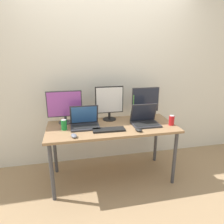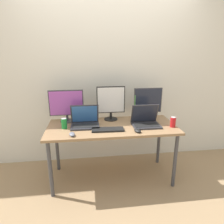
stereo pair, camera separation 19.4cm
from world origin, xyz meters
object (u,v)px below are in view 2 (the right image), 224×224
(soda_can_near_keyboard, at_px, (173,122))
(soda_can_by_laptop, at_px, (64,123))
(bamboo_vase, at_px, (134,116))
(laptop_secondary, at_px, (146,121))
(monitor_left, at_px, (66,105))
(work_desk, at_px, (112,131))
(keyboard_main, at_px, (108,130))
(mouse_by_keyboard, at_px, (72,134))
(mouse_by_laptop, at_px, (137,131))
(monitor_center, at_px, (111,102))
(monitor_right, at_px, (148,103))
(laptop_silver, at_px, (85,121))

(soda_can_near_keyboard, relative_size, soda_can_by_laptop, 1.00)
(soda_can_by_laptop, relative_size, bamboo_vase, 0.36)
(laptop_secondary, bearing_deg, monitor_left, 164.65)
(work_desk, xyz_separation_m, laptop_secondary, (0.42, -0.03, 0.13))
(keyboard_main, xyz_separation_m, mouse_by_keyboard, (-0.41, -0.11, 0.01))
(work_desk, distance_m, mouse_by_laptop, 0.37)
(work_desk, relative_size, monitor_center, 3.51)
(keyboard_main, distance_m, soda_can_near_keyboard, 0.81)
(work_desk, distance_m, monitor_right, 0.64)
(monitor_center, xyz_separation_m, laptop_secondary, (0.40, -0.27, -0.18))
(monitor_center, height_order, laptop_silver, monitor_center)
(work_desk, xyz_separation_m, laptop_silver, (-0.33, 0.04, 0.13))
(laptop_silver, bearing_deg, monitor_center, 29.49)
(monitor_center, relative_size, monitor_right, 1.08)
(monitor_right, height_order, bamboo_vase, monitor_right)
(monitor_left, relative_size, soda_can_by_laptop, 3.50)
(monitor_right, height_order, laptop_silver, monitor_right)
(mouse_by_keyboard, bearing_deg, keyboard_main, 1.44)
(monitor_center, bearing_deg, keyboard_main, -102.37)
(soda_can_by_laptop, xyz_separation_m, bamboo_vase, (0.90, 0.14, 0.01))
(soda_can_near_keyboard, distance_m, bamboo_vase, 0.49)
(monitor_left, xyz_separation_m, bamboo_vase, (0.88, -0.11, -0.15))
(laptop_silver, height_order, keyboard_main, laptop_silver)
(mouse_by_keyboard, relative_size, mouse_by_laptop, 1.00)
(laptop_secondary, bearing_deg, soda_can_near_keyboard, -16.95)
(keyboard_main, height_order, mouse_by_laptop, mouse_by_laptop)
(soda_can_near_keyboard, bearing_deg, work_desk, 169.97)
(keyboard_main, bearing_deg, soda_can_by_laptop, 167.25)
(work_desk, relative_size, monitor_right, 3.79)
(mouse_by_keyboard, height_order, soda_can_by_laptop, soda_can_by_laptop)
(mouse_by_keyboard, relative_size, soda_can_near_keyboard, 0.84)
(laptop_silver, bearing_deg, monitor_left, 139.99)
(monitor_left, distance_m, mouse_by_laptop, 0.98)
(laptop_secondary, height_order, soda_can_near_keyboard, laptop_secondary)
(monitor_left, bearing_deg, monitor_center, 0.15)
(monitor_left, height_order, soda_can_near_keyboard, monitor_left)
(monitor_center, height_order, mouse_by_laptop, monitor_center)
(monitor_center, bearing_deg, work_desk, -93.59)
(laptop_secondary, xyz_separation_m, bamboo_vase, (-0.10, 0.16, 0.02))
(soda_can_by_laptop, height_order, bamboo_vase, bamboo_vase)
(work_desk, xyz_separation_m, mouse_by_laptop, (0.27, -0.24, 0.09))
(monitor_right, height_order, keyboard_main, monitor_right)
(work_desk, height_order, mouse_by_laptop, mouse_by_laptop)
(monitor_right, relative_size, bamboo_vase, 1.21)
(soda_can_near_keyboard, xyz_separation_m, bamboo_vase, (-0.42, 0.26, 0.01))
(laptop_silver, xyz_separation_m, soda_can_by_laptop, (-0.25, -0.05, 0.00))
(monitor_center, bearing_deg, monitor_left, -179.85)
(work_desk, bearing_deg, mouse_by_laptop, -41.94)
(work_desk, height_order, laptop_silver, laptop_silver)
(bamboo_vase, bearing_deg, laptop_silver, -172.25)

